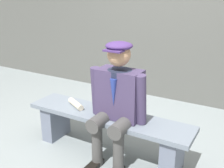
# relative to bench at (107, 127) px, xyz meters

# --- Properties ---
(ground_plane) EXTENTS (30.00, 30.00, 0.00)m
(ground_plane) POSITION_rel_bench_xyz_m (0.00, 0.00, -0.32)
(ground_plane) COLOR gray
(bench) EXTENTS (1.85, 0.41, 0.47)m
(bench) POSITION_rel_bench_xyz_m (0.00, 0.00, 0.00)
(bench) COLOR slate
(bench) RESTS_ON ground
(seated_man) EXTENTS (0.61, 0.55, 1.27)m
(seated_man) POSITION_rel_bench_xyz_m (-0.15, 0.06, 0.38)
(seated_man) COLOR #3E3354
(seated_man) RESTS_ON ground
(rolled_magazine) EXTENTS (0.27, 0.19, 0.07)m
(rolled_magazine) POSITION_rel_bench_xyz_m (0.41, 0.01, 0.19)
(rolled_magazine) COLOR beige
(rolled_magazine) RESTS_ON bench
(stadium_wall) EXTENTS (12.00, 0.24, 1.95)m
(stadium_wall) POSITION_rel_bench_xyz_m (0.00, -2.00, 0.66)
(stadium_wall) COLOR #525350
(stadium_wall) RESTS_ON ground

